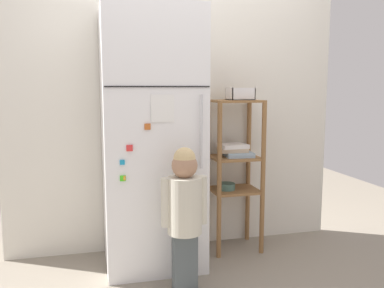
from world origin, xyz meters
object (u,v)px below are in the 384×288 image
refrigerator (152,140)px  fruit_bin (240,95)px  pantry_shelf_unit (234,161)px  child_standing (185,205)px

refrigerator → fruit_bin: bearing=9.5°
pantry_shelf_unit → fruit_bin: 0.52m
refrigerator → child_standing: size_ratio=1.98×
refrigerator → fruit_bin: size_ratio=9.95×
child_standing → fruit_bin: 1.05m
child_standing → pantry_shelf_unit: pantry_shelf_unit is taller
refrigerator → pantry_shelf_unit: (0.67, 0.12, -0.20)m
child_standing → fruit_bin: fruit_bin is taller
fruit_bin → pantry_shelf_unit: bearing=171.7°
child_standing → pantry_shelf_unit: 0.80m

